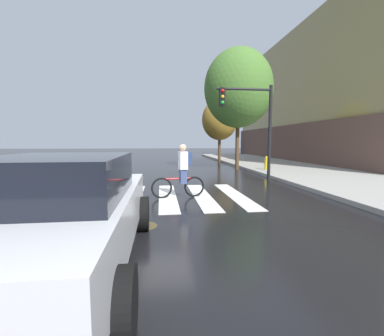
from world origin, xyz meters
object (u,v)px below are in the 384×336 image
manhole_cover (142,226)px  street_tree_near (238,88)px  sedan_near (63,212)px  fire_hydrant (266,163)px  cyclist (182,171)px  traffic_light_near (252,116)px  street_tree_mid (220,120)px

manhole_cover → street_tree_near: bearing=63.8°
manhole_cover → street_tree_near: street_tree_near is taller
sedan_near → street_tree_near: street_tree_near is taller
fire_hydrant → street_tree_near: size_ratio=0.11×
manhole_cover → cyclist: size_ratio=0.38×
sedan_near → cyclist: 4.92m
manhole_cover → traffic_light_near: traffic_light_near is taller
traffic_light_near → manhole_cover: bearing=-127.5°
sedan_near → cyclist: (1.99, 4.50, 0.02)m
street_tree_near → fire_hydrant: bearing=-46.3°
manhole_cover → street_tree_near: 12.67m
cyclist → traffic_light_near: size_ratio=0.41×
street_tree_mid → traffic_light_near: bearing=-95.5°
manhole_cover → street_tree_mid: (5.40, 16.60, 3.60)m
sedan_near → fire_hydrant: sedan_near is taller
traffic_light_near → street_tree_near: (0.80, 4.79, 2.14)m
sedan_near → fire_hydrant: (7.40, 10.80, -0.29)m
manhole_cover → street_tree_near: size_ratio=0.09×
sedan_near → street_tree_near: size_ratio=0.62×
manhole_cover → sedan_near: sedan_near is taller
sedan_near → street_tree_mid: bearing=71.0°
fire_hydrant → street_tree_mid: street_tree_mid is taller
traffic_light_near → cyclist: bearing=-138.3°
sedan_near → traffic_light_near: (5.27, 7.42, 2.04)m
cyclist → fire_hydrant: (5.42, 6.30, -0.31)m
manhole_cover → sedan_near: bearing=-117.6°
manhole_cover → cyclist: (1.07, 2.74, 0.84)m
manhole_cover → fire_hydrant: fire_hydrant is taller
cyclist → fire_hydrant: 8.31m
sedan_near → manhole_cover: bearing=62.4°
manhole_cover → sedan_near: 2.15m
cyclist → traffic_light_near: traffic_light_near is taller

